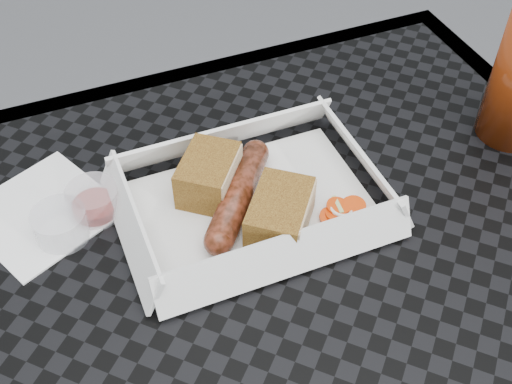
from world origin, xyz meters
TOP-DOWN VIEW (x-y plane):
  - food_tray at (0.04, 0.16)m, footprint 0.22×0.15m
  - bratwurst at (0.03, 0.16)m, footprint 0.10×0.12m
  - bread_near at (0.01, 0.19)m, footprint 0.08×0.08m
  - bread_far at (0.05, 0.12)m, footprint 0.08×0.09m
  - veg_garnish at (0.12, 0.12)m, footprint 0.03×0.03m
  - napkin at (-0.15, 0.22)m, footprint 0.16×0.16m
  - condiment_cup_sauce at (-0.10, 0.21)m, footprint 0.05×0.05m
  - condiment_cup_empty at (-0.13, 0.19)m, footprint 0.05×0.05m

SIDE VIEW (x-z plane):
  - napkin at x=-0.15m, z-range 0.74..0.75m
  - food_tray at x=0.04m, z-range 0.74..0.75m
  - veg_garnish at x=0.12m, z-range 0.75..0.75m
  - condiment_cup_sauce at x=-0.10m, z-range 0.74..0.78m
  - condiment_cup_empty at x=-0.13m, z-range 0.74..0.78m
  - bratwurst at x=0.03m, z-range 0.75..0.78m
  - bread_far at x=0.05m, z-range 0.75..0.79m
  - bread_near at x=0.01m, z-range 0.75..0.79m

